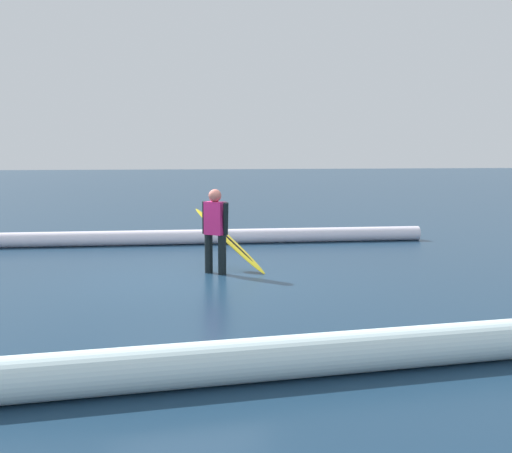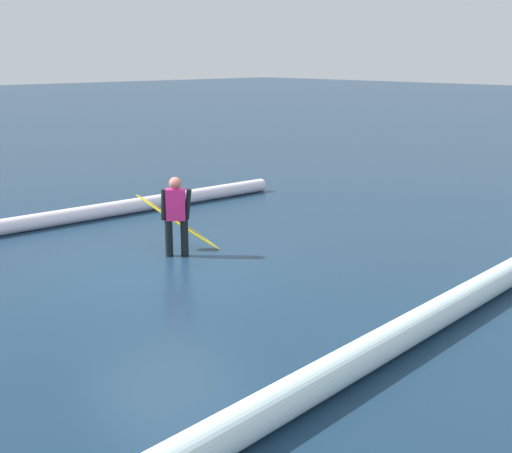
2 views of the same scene
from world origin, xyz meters
name	(u,v)px [view 1 (image 1 of 2)]	position (x,y,z in m)	size (l,w,h in m)	color
ground_plane	(186,278)	(0.00, 0.00, 0.00)	(146.89, 146.89, 0.00)	#173149
surfer	(215,227)	(-0.53, -0.33, 0.81)	(0.42, 0.44, 1.45)	black
surfboard	(229,240)	(-0.81, -0.66, 0.52)	(1.27, 1.29, 1.09)	yellow
wave_crest_foreground	(47,239)	(2.81, -3.99, 0.17)	(0.33, 0.33, 17.17)	white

